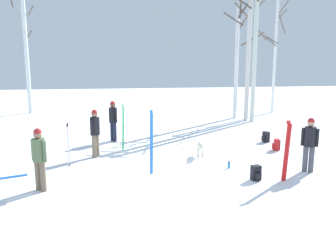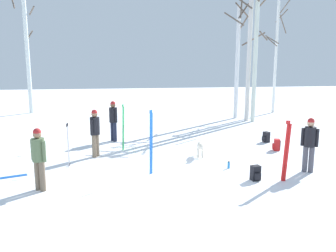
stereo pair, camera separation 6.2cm
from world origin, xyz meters
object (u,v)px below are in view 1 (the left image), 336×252
(person_2, at_px, (113,118))
(birch_tree_2, at_px, (237,60))
(ski_pair_planted_1, at_px, (287,151))
(birch_tree_1, at_px, (26,54))
(backpack_1, at_px, (256,173))
(person_0, at_px, (310,141))
(birch_tree_4, at_px, (255,53))
(ski_poles_0, at_px, (68,144))
(person_3, at_px, (39,155))
(dog, at_px, (200,146))
(person_1, at_px, (95,130))
(ski_pair_lying_1, at_px, (35,150))
(ski_pair_planted_2, at_px, (151,143))
(birch_tree_3, at_px, (248,49))
(birch_tree_5, at_px, (275,54))
(backpack_0, at_px, (266,137))
(backpack_2, at_px, (276,145))
(ski_pair_planted_0, at_px, (123,127))
(water_bottle_0, at_px, (229,165))

(person_2, distance_m, birch_tree_2, 8.84)
(ski_pair_planted_1, xyz_separation_m, birch_tree_1, (-10.36, 14.17, 2.76))
(backpack_1, xyz_separation_m, birch_tree_1, (-9.54, 13.99, 3.44))
(person_0, bearing_deg, birch_tree_4, 80.70)
(person_0, bearing_deg, birch_tree_1, 130.37)
(ski_poles_0, bearing_deg, birch_tree_4, 39.28)
(backpack_1, bearing_deg, person_3, -179.59)
(dog, relative_size, ski_pair_planted_1, 0.50)
(person_1, bearing_deg, ski_pair_lying_1, 153.93)
(ski_pair_planted_2, xyz_separation_m, birch_tree_2, (5.69, 9.52, 2.32))
(ski_pair_planted_1, relative_size, birch_tree_3, 0.25)
(birch_tree_5, bearing_deg, backpack_0, -114.99)
(backpack_2, bearing_deg, ski_pair_planted_0, 171.75)
(backpack_1, height_order, birch_tree_3, birch_tree_3)
(person_2, distance_m, ski_poles_0, 3.76)
(person_1, xyz_separation_m, backpack_0, (6.95, 1.37, -0.77))
(birch_tree_3, bearing_deg, birch_tree_5, 44.15)
(water_bottle_0, height_order, birch_tree_5, birch_tree_5)
(ski_poles_0, bearing_deg, birch_tree_5, 41.95)
(person_1, xyz_separation_m, dog, (3.73, -0.50, -0.59))
(water_bottle_0, bearing_deg, birch_tree_5, 60.64)
(backpack_2, xyz_separation_m, birch_tree_2, (0.69, 7.32, 3.09))
(person_1, bearing_deg, person_0, -21.36)
(person_1, relative_size, backpack_2, 3.90)
(ski_poles_0, distance_m, birch_tree_2, 12.13)
(birch_tree_4, relative_size, birch_tree_5, 1.03)
(dog, relative_size, ski_pair_planted_0, 0.50)
(person_2, bearing_deg, ski_pair_planted_0, -74.82)
(person_2, distance_m, birch_tree_3, 8.80)
(ski_pair_planted_2, bearing_deg, person_2, 105.13)
(birch_tree_2, bearing_deg, backpack_1, -104.53)
(person_1, relative_size, dog, 1.93)
(person_1, xyz_separation_m, ski_pair_lying_1, (-2.36, 1.15, -0.97))
(person_1, xyz_separation_m, ski_pair_planted_1, (5.61, -3.33, -0.09))
(dog, bearing_deg, birch_tree_3, 59.33)
(backpack_0, bearing_deg, backpack_2, -95.59)
(ski_pair_planted_2, xyz_separation_m, backpack_2, (5.00, 2.21, -0.78))
(person_3, relative_size, birch_tree_2, 0.27)
(ski_poles_0, height_order, backpack_1, ski_poles_0)
(ski_pair_planted_0, bearing_deg, water_bottle_0, -40.02)
(person_3, bearing_deg, person_1, 68.58)
(person_3, xyz_separation_m, backpack_1, (6.05, 0.04, -0.77))
(person_1, bearing_deg, water_bottle_0, -24.14)
(dog, relative_size, ski_pair_lying_1, 0.49)
(person_3, bearing_deg, birch_tree_1, 103.98)
(birch_tree_2, bearing_deg, person_3, -129.76)
(birch_tree_3, bearing_deg, ski_pair_planted_2, -124.90)
(person_1, distance_m, birch_tree_4, 10.55)
(dog, xyz_separation_m, ski_poles_0, (-4.51, -0.64, 0.39))
(ski_pair_planted_0, distance_m, ski_pair_planted_2, 3.16)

